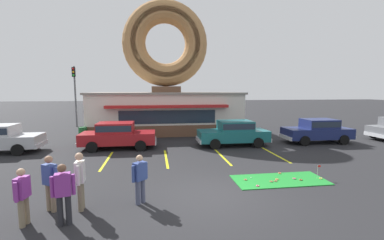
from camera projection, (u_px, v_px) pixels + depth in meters
ground_plane at (213, 196)px, 8.68m from camera, size 160.00×160.00×0.00m
donut_shop_building at (166, 88)px, 21.81m from camera, size 12.30×6.75×10.96m
putting_mat at (279, 180)px, 10.15m from camera, size 3.63×1.58×0.03m
mini_donut_near_left at (258, 186)px, 9.43m from camera, size 0.13×0.13×0.04m
mini_donut_near_right at (321, 178)px, 10.23m from camera, size 0.13×0.13×0.04m
mini_donut_mid_left at (277, 179)px, 10.12m from camera, size 0.13×0.13×0.04m
mini_donut_mid_centre at (301, 180)px, 10.07m from camera, size 0.13×0.13×0.04m
mini_donut_mid_right at (294, 178)px, 10.22m from camera, size 0.13×0.13×0.04m
mini_donut_far_left at (275, 181)px, 9.94m from camera, size 0.13×0.13×0.04m
mini_donut_far_centre at (271, 181)px, 9.89m from camera, size 0.13×0.13×0.04m
mini_donut_far_right at (245, 180)px, 10.09m from camera, size 0.13×0.13×0.04m
mini_donut_extra at (280, 173)px, 10.87m from camera, size 0.13×0.13×0.04m
golf_ball at (251, 178)px, 10.31m from camera, size 0.04×0.04×0.04m
putting_flag_pin at (318, 168)px, 10.24m from camera, size 0.13×0.01×0.55m
car_red at (118, 134)px, 15.59m from camera, size 4.58×2.02×1.60m
car_teal at (234, 132)px, 16.41m from camera, size 4.57×1.99×1.60m
car_navy at (318, 130)px, 17.38m from camera, size 4.59×2.04×1.60m
pedestrian_blue_sweater_man at (23, 194)px, 6.68m from camera, size 0.28×0.59×1.54m
pedestrian_hooded_kid at (63, 192)px, 6.67m from camera, size 0.58×0.32×1.66m
pedestrian_leather_jacket_man at (50, 181)px, 7.47m from camera, size 0.51×0.41×1.67m
pedestrian_clipboard_woman at (140, 177)px, 7.98m from camera, size 0.47×0.43×1.56m
pedestrian_beanie_man at (80, 178)px, 7.55m from camera, size 0.27×0.59×1.74m
trash_bin at (83, 134)px, 18.04m from camera, size 0.57×0.57×0.97m
traffic_light_pole at (75, 88)px, 24.54m from camera, size 0.28×0.47×5.80m
parking_stripe_far_left at (107, 161)px, 12.97m from camera, size 0.12×3.60×0.01m
parking_stripe_left at (166, 158)px, 13.40m from camera, size 0.12×3.60×0.01m
parking_stripe_mid_left at (222, 156)px, 13.83m from camera, size 0.12×3.60×0.01m
parking_stripe_centre at (274, 154)px, 14.26m from camera, size 0.12×3.60×0.01m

